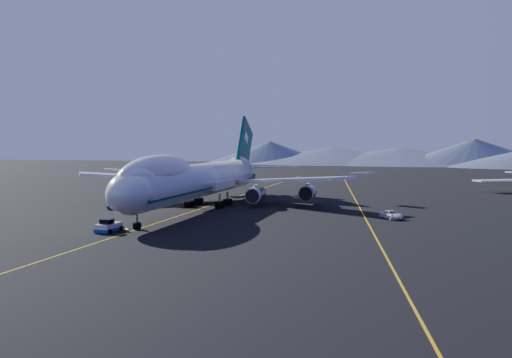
# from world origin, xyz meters

# --- Properties ---
(ground) EXTENTS (500.00, 500.00, 0.00)m
(ground) POSITION_xyz_m (0.00, 0.00, 0.00)
(ground) COLOR black
(ground) RESTS_ON ground
(taxiway_line_main) EXTENTS (0.25, 220.00, 0.01)m
(taxiway_line_main) POSITION_xyz_m (0.00, 0.00, 0.01)
(taxiway_line_main) COLOR #D7A00C
(taxiway_line_main) RESTS_ON ground
(taxiway_line_side) EXTENTS (28.08, 198.09, 0.01)m
(taxiway_line_side) POSITION_xyz_m (30.00, 10.00, 0.01)
(taxiway_line_side) COLOR #D7A00C
(taxiway_line_side) RESTS_ON ground
(boeing_747) EXTENTS (59.62, 72.43, 19.37)m
(boeing_747) POSITION_xyz_m (0.00, 0.03, 5.81)
(boeing_747) COLOR silver
(boeing_747) RESTS_ON ground
(pushback_tug) EXTENTS (2.78, 4.58, 1.94)m
(pushback_tug) POSITION_xyz_m (-3.00, -29.50, 0.61)
(pushback_tug) COLOR silver
(pushback_tug) RESTS_ON ground
(service_van) EXTENTS (4.71, 5.57, 1.42)m
(service_van) POSITION_xyz_m (36.42, -4.84, 0.71)
(service_van) COLOR white
(service_van) RESTS_ON ground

